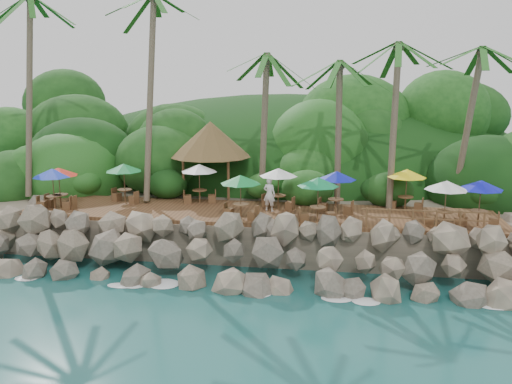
# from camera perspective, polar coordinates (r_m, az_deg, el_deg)

# --- Properties ---
(ground) EXTENTS (140.00, 140.00, 0.00)m
(ground) POSITION_cam_1_polar(r_m,az_deg,el_deg) (24.74, -2.18, -10.63)
(ground) COLOR #19514F
(ground) RESTS_ON ground
(land_base) EXTENTS (32.00, 25.20, 2.10)m
(land_base) POSITION_cam_1_polar(r_m,az_deg,el_deg) (39.57, 2.23, -0.34)
(land_base) COLOR gray
(land_base) RESTS_ON ground
(jungle_hill) EXTENTS (44.80, 28.00, 15.40)m
(jungle_hill) POSITION_cam_1_polar(r_m,az_deg,el_deg) (47.08, 3.28, 0.35)
(jungle_hill) COLOR #143811
(jungle_hill) RESTS_ON ground
(seawall) EXTENTS (29.00, 4.00, 2.30)m
(seawall) POSITION_cam_1_polar(r_m,az_deg,el_deg) (26.17, -1.36, -6.64)
(seawall) COLOR gray
(seawall) RESTS_ON ground
(terrace) EXTENTS (26.00, 5.00, 0.20)m
(terrace) POSITION_cam_1_polar(r_m,az_deg,el_deg) (29.66, 0.00, -2.27)
(terrace) COLOR brown
(terrace) RESTS_ON land_base
(jungle_foliage) EXTENTS (44.00, 16.00, 12.00)m
(jungle_foliage) POSITION_cam_1_polar(r_m,az_deg,el_deg) (38.84, 2.05, -2.16)
(jungle_foliage) COLOR #143811
(jungle_foliage) RESTS_ON ground
(foam_line) EXTENTS (25.20, 0.80, 0.06)m
(foam_line) POSITION_cam_1_polar(r_m,az_deg,el_deg) (25.00, -2.05, -10.31)
(foam_line) COLOR white
(foam_line) RESTS_ON ground
(palms) EXTENTS (31.86, 6.97, 13.44)m
(palms) POSITION_cam_1_polar(r_m,az_deg,el_deg) (31.30, 1.45, 16.67)
(palms) COLOR brown
(palms) RESTS_ON ground
(palapa) EXTENTS (5.05, 5.05, 4.60)m
(palapa) POSITION_cam_1_polar(r_m,az_deg,el_deg) (33.63, -4.85, 5.62)
(palapa) COLOR brown
(palapa) RESTS_ON ground
(dining_clusters) EXTENTS (24.76, 5.34, 2.31)m
(dining_clusters) POSITION_cam_1_polar(r_m,az_deg,el_deg) (28.94, 0.58, 1.47)
(dining_clusters) COLOR brown
(dining_clusters) RESTS_ON terrace
(railing) EXTENTS (6.10, 0.10, 1.00)m
(railing) POSITION_cam_1_polar(r_m,az_deg,el_deg) (27.20, 17.47, -2.63)
(railing) COLOR brown
(railing) RESTS_ON terrace
(waiter) EXTENTS (0.79, 0.63, 1.89)m
(waiter) POSITION_cam_1_polar(r_m,az_deg,el_deg) (29.52, 1.43, -0.26)
(waiter) COLOR white
(waiter) RESTS_ON terrace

